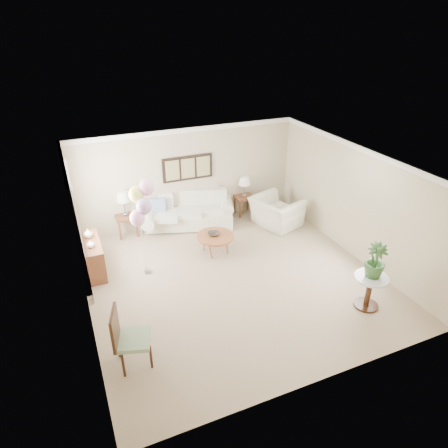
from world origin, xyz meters
The scene contains 18 objects.
ground_plane centered at (0.00, 0.00, 0.00)m, with size 6.00×6.00×0.00m, color tan.
room_shell centered at (-0.11, 0.09, 1.63)m, with size 6.04×6.04×2.60m.
wall_art_triptych centered at (0.00, 2.96, 1.55)m, with size 1.35×0.06×0.65m.
sofa centered at (-0.09, 2.79, 0.36)m, with size 2.77×1.61×0.92m.
end_table_left centered at (-1.73, 2.86, 0.49)m, with size 0.53×0.48×0.58m.
end_table_right centered at (1.57, 2.80, 0.47)m, with size 0.51×0.47×0.56m.
lamp_left centered at (-1.73, 2.86, 1.07)m, with size 0.37×0.37×0.64m.
lamp_right centered at (1.57, 2.80, 0.99)m, with size 0.32×0.32×0.57m.
coffee_table centered at (0.04, 1.19, 0.42)m, with size 0.90×0.90×0.45m.
decor_bowl centered at (0.01, 1.22, 0.49)m, with size 0.28×0.28×0.07m, color #302922.
armchair centered at (2.07, 1.85, 0.39)m, with size 1.20×1.05×0.78m, color #EDE4C5.
side_table centered at (2.01, -1.84, 0.52)m, with size 0.64×0.64×0.70m.
potted_plant centered at (2.03, -1.83, 1.04)m, with size 0.39×0.39×0.69m, color #2B5223.
accent_chair centered at (-2.54, -1.49, 0.58)m, with size 0.68×0.68×1.12m.
credenza centered at (-2.76, 1.50, 0.37)m, with size 0.46×1.20×0.74m.
vase_white centered at (-2.74, 1.27, 0.82)m, with size 0.16×0.16×0.17m, color white.
vase_sage centered at (-2.74, 1.73, 0.84)m, with size 0.20×0.20×0.21m, color #B3BD9E.
balloon_cluster centered at (-1.66, 0.96, 1.72)m, with size 0.59×0.52×2.17m.
Camera 1 is at (-2.99, -6.45, 5.08)m, focal length 32.00 mm.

